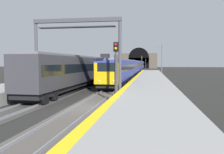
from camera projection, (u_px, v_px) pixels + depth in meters
name	position (u px, v px, depth m)	size (l,w,h in m)	color
ground_plane	(86.00, 108.00, 16.99)	(320.00, 320.00, 0.00)	black
platform_right	(149.00, 103.00, 16.22)	(112.00, 4.90, 1.02)	gray
platform_right_edge_strip	(117.00, 95.00, 16.55)	(112.00, 0.50, 0.01)	yellow
track_main_line	(86.00, 108.00, 16.99)	(160.00, 2.62, 0.21)	#4C4742
track_adjacent_line	(30.00, 106.00, 17.70)	(160.00, 2.63, 0.21)	#383533
train_main_approaching	(134.00, 66.00, 65.47)	(82.69, 2.91, 3.78)	navy
train_adjacent_platform	(93.00, 69.00, 36.65)	(40.20, 3.02, 5.00)	#333338
railway_signal_near	(116.00, 68.00, 18.50)	(0.39, 0.38, 4.88)	#38383D
railway_signal_mid	(142.00, 63.00, 68.57)	(0.39, 0.38, 5.27)	#38383D
railway_signal_far	(146.00, 63.00, 119.22)	(0.39, 0.38, 5.16)	#38383D
overhead_signal_gantry	(77.00, 39.00, 21.72)	(0.70, 8.33, 7.33)	#3F3F47
tunnel_portal	(139.00, 61.00, 131.96)	(2.77, 20.25, 11.57)	#51473D
catenary_mast_near	(162.00, 60.00, 61.02)	(0.22, 1.95, 7.93)	#595B60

